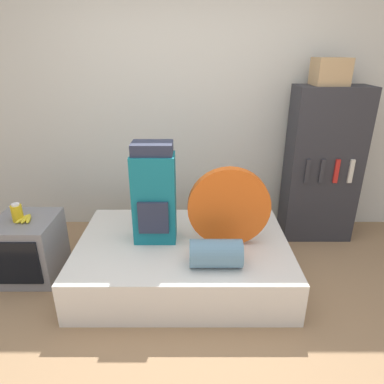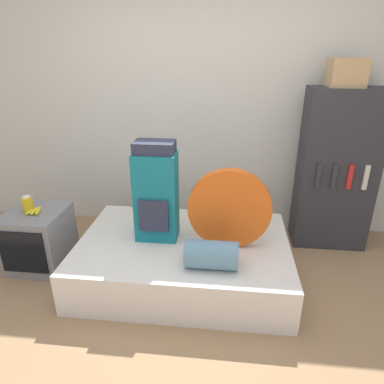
{
  "view_description": "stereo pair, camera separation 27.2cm",
  "coord_description": "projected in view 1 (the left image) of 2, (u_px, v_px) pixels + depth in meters",
  "views": [
    {
      "loc": [
        0.04,
        -1.78,
        1.87
      ],
      "look_at": [
        0.04,
        0.72,
        0.81
      ],
      "focal_mm": 32.0,
      "sensor_mm": 36.0,
      "label": 1
    },
    {
      "loc": [
        0.31,
        -1.77,
        1.87
      ],
      "look_at": [
        0.04,
        0.72,
        0.81
      ],
      "focal_mm": 32.0,
      "sensor_mm": 36.0,
      "label": 2
    }
  ],
  "objects": [
    {
      "name": "cardboard_box",
      "position": [
        331.0,
        72.0,
        3.09
      ],
      "size": [
        0.29,
        0.28,
        0.24
      ],
      "color": "tan",
      "rests_on": "bookshelf"
    },
    {
      "name": "bed",
      "position": [
        184.0,
        259.0,
        2.97
      ],
      "size": [
        1.77,
        1.21,
        0.36
      ],
      "color": "silver",
      "rests_on": "ground_plane"
    },
    {
      "name": "television",
      "position": [
        30.0,
        247.0,
        2.97
      ],
      "size": [
        0.5,
        0.52,
        0.54
      ],
      "color": "gray",
      "rests_on": "ground_plane"
    },
    {
      "name": "sleeping_roll",
      "position": [
        217.0,
        253.0,
        2.53
      ],
      "size": [
        0.39,
        0.21,
        0.21
      ],
      "color": "#5B849E",
      "rests_on": "bed"
    },
    {
      "name": "canister",
      "position": [
        18.0,
        213.0,
        2.83
      ],
      "size": [
        0.09,
        0.09,
        0.16
      ],
      "color": "gold",
      "rests_on": "television"
    },
    {
      "name": "tent_bag",
      "position": [
        230.0,
        207.0,
        2.74
      ],
      "size": [
        0.66,
        0.08,
        0.66
      ],
      "color": "#E05B19",
      "rests_on": "bed"
    },
    {
      "name": "banana_bunch",
      "position": [
        27.0,
        218.0,
        2.85
      ],
      "size": [
        0.13,
        0.17,
        0.03
      ],
      "color": "yellow",
      "rests_on": "television"
    },
    {
      "name": "backpack",
      "position": [
        155.0,
        195.0,
        2.77
      ],
      "size": [
        0.35,
        0.26,
        0.84
      ],
      "color": "#14707F",
      "rests_on": "bed"
    },
    {
      "name": "wall_back",
      "position": [
        189.0,
        108.0,
        3.5
      ],
      "size": [
        8.0,
        0.05,
        2.6
      ],
      "color": "silver",
      "rests_on": "ground_plane"
    },
    {
      "name": "bookshelf",
      "position": [
        323.0,
        166.0,
        3.43
      ],
      "size": [
        0.7,
        0.37,
        1.55
      ],
      "color": "#2D2D33",
      "rests_on": "ground_plane"
    },
    {
      "name": "ground_plane",
      "position": [
        187.0,
        341.0,
        2.37
      ],
      "size": [
        16.0,
        16.0,
        0.0
      ],
      "primitive_type": "plane",
      "color": "#997551"
    }
  ]
}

